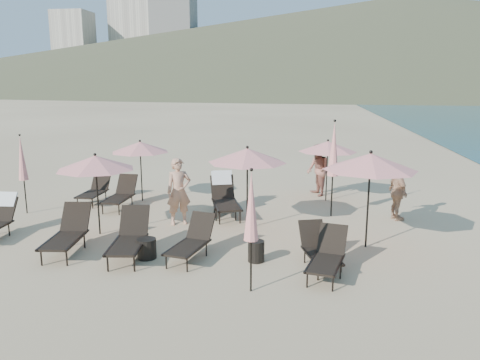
# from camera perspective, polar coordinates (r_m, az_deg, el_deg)

# --- Properties ---
(ground) EXTENTS (800.00, 800.00, 0.00)m
(ground) POSITION_cam_1_polar(r_m,az_deg,el_deg) (10.51, -1.96, -9.84)
(ground) COLOR #D6BA8C
(ground) RESTS_ON ground
(volcanic_headland) EXTENTS (690.00, 690.00, 55.00)m
(volcanic_headland) POSITION_cam_1_polar(r_m,az_deg,el_deg) (320.71, 21.32, 15.18)
(volcanic_headland) COLOR brown
(volcanic_headland) RESTS_ON ground
(hotel_skyline) EXTENTS (109.00, 82.00, 55.00)m
(hotel_skyline) POSITION_cam_1_polar(r_m,az_deg,el_deg) (297.26, -11.12, 15.62)
(hotel_skyline) COLOR beige
(hotel_skyline) RESTS_ON ground
(lounger_1) EXTENTS (0.87, 1.83, 1.02)m
(lounger_1) POSITION_cam_1_polar(r_m,az_deg,el_deg) (11.58, -20.27, -6.03)
(lounger_1) COLOR black
(lounger_1) RESTS_ON ground
(lounger_2) EXTENTS (0.91, 1.85, 1.02)m
(lounger_2) POSITION_cam_1_polar(r_m,az_deg,el_deg) (10.86, -13.33, -6.77)
(lounger_2) COLOR black
(lounger_2) RESTS_ON ground
(lounger_3) EXTENTS (0.92, 1.66, 0.90)m
(lounger_3) POSITION_cam_1_polar(r_m,az_deg,el_deg) (10.57, -5.91, -7.33)
(lounger_3) COLOR black
(lounger_3) RESTS_ON ground
(lounger_4) EXTENTS (0.97, 1.59, 0.86)m
(lounger_4) POSITION_cam_1_polar(r_m,az_deg,el_deg) (10.23, 9.57, -8.24)
(lounger_4) COLOR black
(lounger_4) RESTS_ON ground
(lounger_5) EXTENTS (0.93, 1.66, 0.90)m
(lounger_5) POSITION_cam_1_polar(r_m,az_deg,el_deg) (9.81, 10.64, -9.03)
(lounger_5) COLOR black
(lounger_5) RESTS_ON ground
(lounger_6) EXTENTS (0.62, 1.59, 0.92)m
(lounger_6) POSITION_cam_1_polar(r_m,az_deg,el_deg) (16.04, -17.27, -1.12)
(lounger_6) COLOR black
(lounger_6) RESTS_ON ground
(lounger_7) EXTENTS (0.66, 1.66, 0.95)m
(lounger_7) POSITION_cam_1_polar(r_m,az_deg,el_deg) (15.10, -14.35, -1.67)
(lounger_7) COLOR black
(lounger_7) RESTS_ON ground
(lounger_8) EXTENTS (1.07, 1.94, 1.15)m
(lounger_8) POSITION_cam_1_polar(r_m,az_deg,el_deg) (14.17, -1.98, -1.75)
(lounger_8) COLOR black
(lounger_8) RESTS_ON ground
(lounger_9) EXTENTS (1.25, 2.02, 1.19)m
(lounger_9) POSITION_cam_1_polar(r_m,az_deg,el_deg) (13.90, -1.89, -1.94)
(lounger_9) COLOR black
(lounger_9) RESTS_ON ground
(umbrella_open_0) EXTENTS (1.98, 1.98, 2.13)m
(umbrella_open_0) POSITION_cam_1_polar(r_m,az_deg,el_deg) (12.37, -17.21, 2.02)
(umbrella_open_0) COLOR black
(umbrella_open_0) RESTS_ON ground
(umbrella_open_1) EXTENTS (2.09, 2.09, 2.25)m
(umbrella_open_1) POSITION_cam_1_polar(r_m,az_deg,el_deg) (12.28, 0.90, 3.00)
(umbrella_open_1) COLOR black
(umbrella_open_1) RESTS_ON ground
(umbrella_open_2) EXTENTS (2.18, 2.18, 2.35)m
(umbrella_open_2) POSITION_cam_1_polar(r_m,az_deg,el_deg) (11.23, 15.61, 2.14)
(umbrella_open_2) COLOR black
(umbrella_open_2) RESTS_ON ground
(umbrella_open_3) EXTENTS (1.89, 1.89, 2.04)m
(umbrella_open_3) POSITION_cam_1_polar(r_m,az_deg,el_deg) (15.62, -12.08, 3.95)
(umbrella_open_3) COLOR black
(umbrella_open_3) RESTS_ON ground
(umbrella_open_4) EXTENTS (1.91, 1.91, 2.06)m
(umbrella_open_4) POSITION_cam_1_polar(r_m,az_deg,el_deg) (15.54, 10.66, 4.03)
(umbrella_open_4) COLOR black
(umbrella_open_4) RESTS_ON ground
(umbrella_closed_0) EXTENTS (0.28, 0.28, 2.38)m
(umbrella_closed_0) POSITION_cam_1_polar(r_m,az_deg,el_deg) (8.55, 1.38, -3.29)
(umbrella_closed_0) COLOR black
(umbrella_closed_0) RESTS_ON ground
(umbrella_closed_1) EXTENTS (0.33, 0.33, 2.85)m
(umbrella_closed_1) POSITION_cam_1_polar(r_m,az_deg,el_deg) (13.70, 11.35, 3.65)
(umbrella_closed_1) COLOR black
(umbrella_closed_1) RESTS_ON ground
(umbrella_closed_2) EXTENTS (0.28, 0.28, 2.40)m
(umbrella_closed_2) POSITION_cam_1_polar(r_m,az_deg,el_deg) (15.22, -25.05, 2.38)
(umbrella_closed_2) COLOR black
(umbrella_closed_2) RESTS_ON ground
(side_table_0) EXTENTS (0.43, 0.43, 0.45)m
(side_table_0) POSITION_cam_1_polar(r_m,az_deg,el_deg) (10.79, -11.30, -8.19)
(side_table_0) COLOR black
(side_table_0) RESTS_ON ground
(side_table_1) EXTENTS (0.37, 0.37, 0.47)m
(side_table_1) POSITION_cam_1_polar(r_m,az_deg,el_deg) (10.42, 1.98, -8.66)
(side_table_1) COLOR black
(side_table_1) RESTS_ON ground
(beachgoer_a) EXTENTS (0.81, 0.70, 1.86)m
(beachgoer_a) POSITION_cam_1_polar(r_m,az_deg,el_deg) (12.99, -7.47, -1.39)
(beachgoer_a) COLOR tan
(beachgoer_a) RESTS_ON ground
(beachgoer_b) EXTENTS (0.95, 1.06, 1.80)m
(beachgoer_b) POSITION_cam_1_polar(r_m,az_deg,el_deg) (16.39, 9.45, 1.22)
(beachgoer_b) COLOR #A66755
(beachgoer_b) RESTS_ON ground
(beachgoer_c) EXTENTS (0.64, 1.02, 1.62)m
(beachgoer_c) POSITION_cam_1_polar(r_m,az_deg,el_deg) (14.03, 18.71, -1.43)
(beachgoer_c) COLOR tan
(beachgoer_c) RESTS_ON ground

